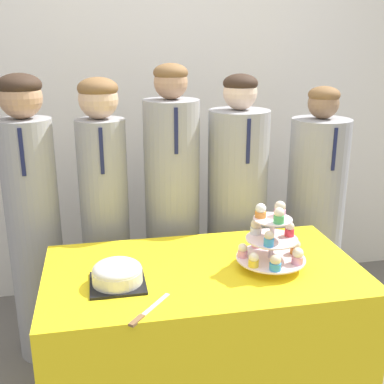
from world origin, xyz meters
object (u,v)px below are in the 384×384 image
cake_knife (144,314)px  student_2 (173,218)px  student_4 (314,220)px  round_cake (117,273)px  student_1 (105,222)px  cupcake_stand (272,240)px  student_3 (236,219)px  student_0 (34,226)px

cake_knife → student_2: 0.94m
student_4 → round_cake: bearing=-149.1°
student_2 → student_1: bearing=-180.0°
cake_knife → round_cake: bearing=57.8°
round_cake → cupcake_stand: (0.62, 0.02, 0.07)m
cake_knife → student_4: (1.05, 0.91, -0.07)m
cupcake_stand → student_4: 0.85m
student_2 → student_3: (0.35, 0.00, -0.03)m
cake_knife → student_1: student_1 is taller
cake_knife → student_4: student_4 is taller
round_cake → cake_knife: size_ratio=1.10×
round_cake → cake_knife: (0.08, -0.24, -0.05)m
cake_knife → cupcake_stand: (0.55, 0.26, 0.12)m
student_0 → student_2: student_2 is taller
round_cake → student_3: 0.96m
student_1 → student_3: (0.70, 0.00, -0.04)m
round_cake → student_1: bearing=92.3°
student_3 → student_2: bearing=-180.0°
cupcake_stand → student_1: bearing=135.0°
round_cake → student_4: student_4 is taller
cupcake_stand → student_0: bearing=147.0°
student_4 → student_3: bearing=180.0°
cupcake_stand → student_3: 0.67m
student_0 → student_4: size_ratio=1.06×
student_2 → student_4: size_ratio=1.09×
student_2 → student_3: student_2 is taller
student_1 → student_4: bearing=0.0°
round_cake → student_1: 0.68m
round_cake → student_3: student_3 is taller
cupcake_stand → student_3: student_3 is taller
cupcake_stand → student_4: bearing=52.4°
student_3 → student_1: bearing=-180.0°
student_1 → student_0: bearing=180.0°
student_0 → student_4: bearing=0.0°
round_cake → student_3: bearing=45.1°
student_0 → student_2: bearing=0.0°
student_3 → round_cake: bearing=-134.9°
student_3 → student_4: student_3 is taller
student_0 → student_2: size_ratio=0.97×
cake_knife → student_0: (-0.46, 0.91, 0.01)m
student_2 → student_0: bearing=-180.0°
student_2 → student_3: bearing=0.0°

